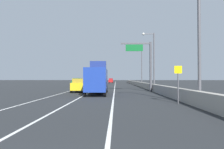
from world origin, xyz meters
The scene contains 17 objects.
ground_plane centered at (0.00, 64.00, 0.00)m, with size 320.00×320.00×0.00m, color #26282B.
lane_stripe_left centered at (-5.50, 55.00, 0.00)m, with size 0.16×130.00×0.00m, color silver.
lane_stripe_center centered at (-2.00, 55.00, 0.00)m, with size 0.16×130.00×0.00m, color silver.
lane_stripe_right centered at (1.50, 55.00, 0.00)m, with size 0.16×130.00×0.00m, color silver.
jersey_barrier_right centered at (7.60, 40.00, 0.55)m, with size 0.60×120.00×1.10m, color #9E998E.
overhead_sign_gantry centered at (6.26, 28.04, 4.73)m, with size 4.68×0.36×7.50m.
speed_advisory_sign centered at (6.70, 13.68, 1.76)m, with size 0.60×0.11×3.00m.
lamp_post_right_near centered at (7.80, 12.87, 5.64)m, with size 2.14×0.44×9.79m.
lamp_post_right_second centered at (7.97, 31.92, 5.64)m, with size 2.14×0.44×9.79m.
lamp_post_right_third centered at (8.32, 50.97, 5.64)m, with size 2.14×0.44×9.79m.
car_silver_0 centered at (-6.50, 82.65, 0.96)m, with size 1.80×4.72×1.93m.
car_white_1 centered at (-3.25, 59.94, 0.97)m, with size 2.03×4.19×1.95m.
car_gray_2 centered at (-3.65, 74.70, 0.93)m, with size 1.89×4.42×1.87m.
car_green_3 centered at (-6.50, 41.20, 1.03)m, with size 2.04×4.35×2.06m.
car_yellow_4 centered at (-3.54, 26.86, 0.99)m, with size 2.03×4.72×1.98m.
car_red_5 centered at (-0.34, 83.47, 1.01)m, with size 2.01×4.86×2.03m.
box_truck centered at (-0.61, 23.21, 1.96)m, with size 2.62×8.60×4.29m.
Camera 1 is at (1.74, -2.54, 2.01)m, focal length 32.51 mm.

